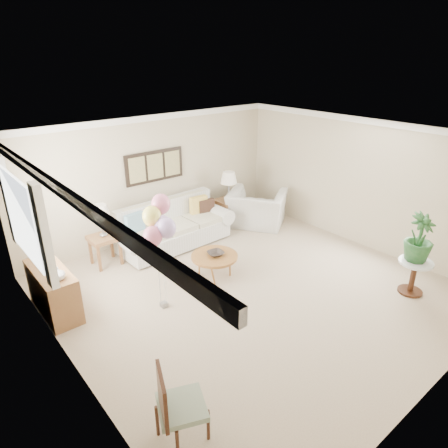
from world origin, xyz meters
name	(u,v)px	position (x,y,z in m)	size (l,w,h in m)	color
ground_plane	(250,289)	(0.00, 0.00, 0.00)	(6.00, 6.00, 0.00)	tan
room_shell	(244,200)	(-0.11, 0.09, 1.63)	(6.04, 6.04, 2.60)	beige
wall_art_triptych	(155,166)	(0.00, 2.96, 1.55)	(1.35, 0.06, 0.65)	black
sofa	(173,228)	(-0.05, 2.32, 0.37)	(2.55, 1.01, 0.93)	silver
end_table_left	(104,241)	(-1.50, 2.42, 0.49)	(0.54, 0.49, 0.59)	olive
end_table_right	(229,204)	(1.56, 2.41, 0.51)	(0.56, 0.51, 0.61)	olive
lamp_left	(101,213)	(-1.50, 2.42, 1.06)	(0.35, 0.35, 0.62)	gray
lamp_right	(229,179)	(1.56, 2.41, 1.11)	(0.38, 0.38, 0.66)	gray
coffee_table	(214,257)	(-0.19, 0.74, 0.39)	(0.84, 0.84, 0.42)	olive
decor_bowl	(216,254)	(-0.18, 0.73, 0.46)	(0.29, 0.29, 0.07)	#2D2521
armchair	(256,209)	(2.01, 1.95, 0.41)	(1.25, 1.09, 0.81)	silver
side_table	(415,269)	(2.02, -1.79, 0.45)	(0.55, 0.55, 0.59)	silver
potted_plant	(419,238)	(2.05, -1.76, 1.00)	(0.45, 0.45, 0.81)	#184E1C
accent_chair	(175,405)	(-2.58, -1.62, 0.51)	(0.63, 0.62, 0.97)	gray
credenza	(53,291)	(-2.76, 1.50, 0.37)	(0.46, 1.20, 0.74)	olive
vase_white	(58,273)	(-2.74, 1.13, 0.84)	(0.19, 0.19, 0.20)	silver
vase_sage	(43,257)	(-2.74, 1.81, 0.83)	(0.17, 0.17, 0.18)	silver
balloon_cluster	(159,223)	(-1.40, 0.50, 1.47)	(0.57, 0.55, 1.85)	gray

